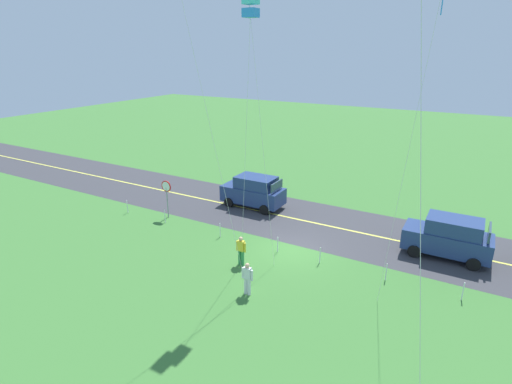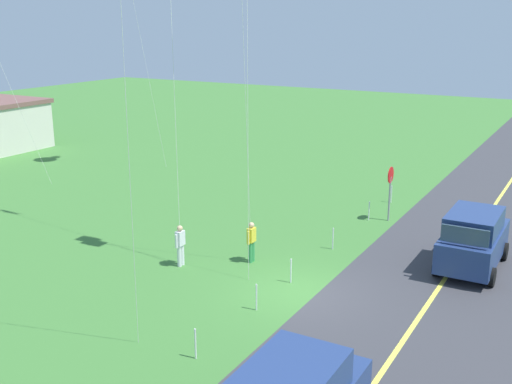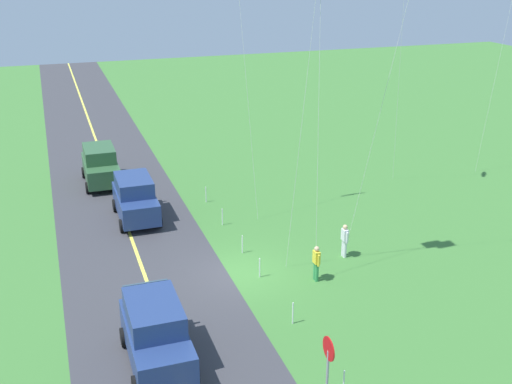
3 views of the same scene
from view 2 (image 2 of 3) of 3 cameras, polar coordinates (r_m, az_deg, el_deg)
The scene contains 13 objects.
ground_plane at distance 21.59m, azimuth 4.16°, elevation -9.33°, with size 120.00×120.00×0.10m, color #3D7533.
asphalt_road at distance 20.37m, azimuth 14.58°, elevation -11.27°, with size 120.00×7.00×0.00m, color #38383D.
road_centre_stripe at distance 20.37m, azimuth 14.58°, elevation -11.26°, with size 120.00×0.16×0.00m, color #E5E04C.
car_suv_foreground at distance 24.50m, azimuth 19.29°, elevation -4.08°, with size 4.40×2.12×2.24m.
stop_sign at distance 29.05m, azimuth 12.20°, elevation 0.81°, with size 0.76×0.08×2.56m.
person_adult_near at distance 23.62m, azimuth -6.95°, elevation -4.76°, with size 0.58×0.22×1.60m.
person_adult_companion at distance 23.80m, azimuth -0.42°, elevation -4.48°, with size 0.58×0.22×1.60m.
fence_post_1 at distance 17.60m, azimuth -5.57°, elevation -13.68°, with size 0.05×0.05×0.90m, color silver.
fence_post_2 at distance 20.15m, azimuth 0.04°, elevation -9.62°, with size 0.05×0.05×0.90m, color silver.
fence_post_3 at distance 22.16m, azimuth 3.21°, elevation -7.22°, with size 0.05×0.05×0.90m, color silver.
fence_post_4 at distance 25.42m, azimuth 7.06°, elevation -4.26°, with size 0.05×0.05×0.90m, color silver.
fence_post_5 at distance 29.26m, azimuth 10.31°, elevation -1.73°, with size 0.05×0.05×0.90m, color silver.
fence_post_6 at distance 32.33m, azimuth 12.30°, elevation -0.17°, with size 0.05×0.05×0.90m, color silver.
Camera 2 is at (-17.76, -8.26, 9.03)m, focal length 43.64 mm.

